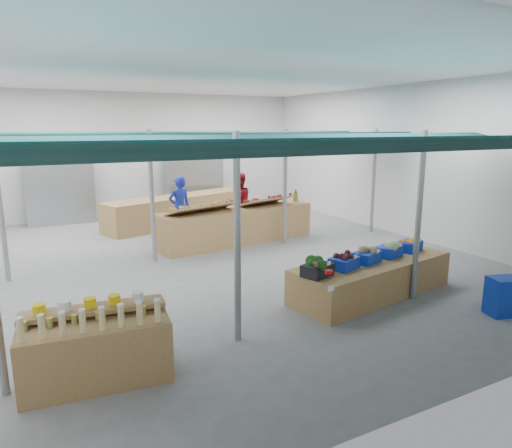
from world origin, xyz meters
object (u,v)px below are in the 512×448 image
object	(u,v)px
bottle_shelf	(97,347)
vendor_right	(239,203)
veg_counter	(372,277)
vendor_left	(180,208)
crate_stack	(505,296)
fruit_counter	(236,225)

from	to	relation	value
bottle_shelf	vendor_right	size ratio (longest dim) A/B	1.03
veg_counter	vendor_left	xyz separation A→B (m)	(-1.76, 5.80, 0.55)
crate_stack	vendor_left	size ratio (longest dim) A/B	0.37
vendor_left	vendor_right	bearing A→B (deg)	172.44
crate_stack	vendor_left	world-z (taller)	vendor_left
bottle_shelf	veg_counter	world-z (taller)	bottle_shelf
crate_stack	veg_counter	bearing A→B (deg)	126.62
fruit_counter	crate_stack	world-z (taller)	fruit_counter
crate_stack	vendor_right	size ratio (longest dim) A/B	0.37
veg_counter	vendor_left	world-z (taller)	vendor_left
crate_stack	vendor_right	distance (m)	7.66
bottle_shelf	fruit_counter	distance (m)	6.97
fruit_counter	crate_stack	xyz separation A→B (m)	(1.86, -6.44, -0.15)
bottle_shelf	fruit_counter	xyz separation A→B (m)	(4.41, 5.39, 0.04)
fruit_counter	crate_stack	bearing A→B (deg)	-81.47
fruit_counter	bottle_shelf	bearing A→B (deg)	-136.84
bottle_shelf	crate_stack	world-z (taller)	bottle_shelf
veg_counter	vendor_right	distance (m)	5.82
veg_counter	fruit_counter	size ratio (longest dim) A/B	0.76
veg_counter	crate_stack	bearing A→B (deg)	-63.11
veg_counter	vendor_left	bearing A→B (deg)	97.20
crate_stack	vendor_left	bearing A→B (deg)	112.08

